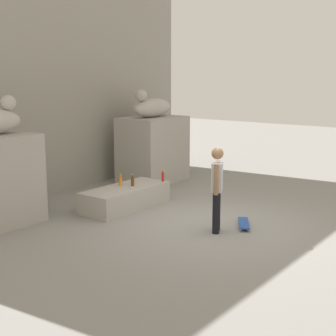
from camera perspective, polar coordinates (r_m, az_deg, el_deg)
name	(u,v)px	position (r m, az deg, el deg)	size (l,w,h in m)	color
ground_plane	(207,225)	(10.32, 4.50, -6.51)	(40.00, 40.00, 0.00)	gray
facade_wall	(41,71)	(13.21, -14.22, 10.70)	(10.16, 0.60, 6.23)	gray
pedestal_right	(153,149)	(14.20, -1.74, 2.12)	(1.81, 1.30, 1.84)	#A39E93
statue_reclining_right	(152,107)	(14.04, -1.85, 6.97)	(1.64, 0.70, 0.78)	#B5B1A7
ledge_block	(126,197)	(11.54, -4.84, -3.35)	(2.21, 0.89, 0.50)	#A39E93
skater	(217,186)	(9.68, 5.59, -2.04)	(0.49, 0.34, 1.67)	black
skateboard	(244,223)	(10.31, 8.61, -6.23)	(0.79, 0.59, 0.08)	navy
bottle_red	(163,177)	(12.00, -0.59, -1.00)	(0.06, 0.06, 0.28)	red
bottle_orange	(121,181)	(11.62, -5.42, -1.47)	(0.08, 0.08, 0.27)	orange
bottle_brown	(133,181)	(11.54, -4.05, -1.51)	(0.07, 0.07, 0.27)	#593314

